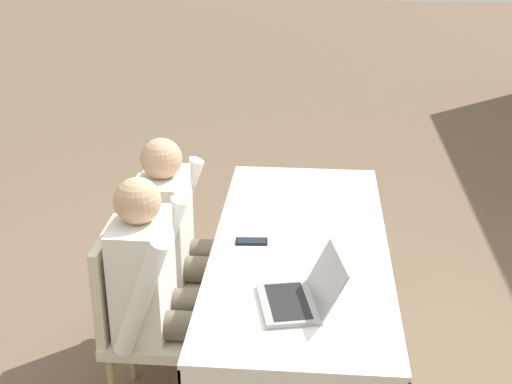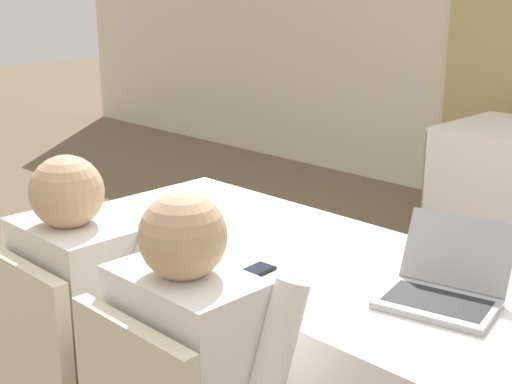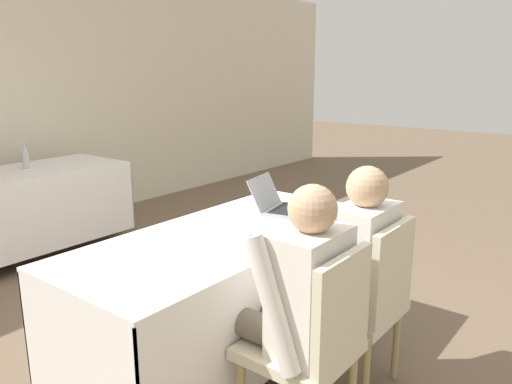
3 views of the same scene
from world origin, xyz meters
name	(u,v)px [view 3 (image 3 of 3)]	position (x,y,z in m)	size (l,w,h in m)	color
ground_plane	(228,359)	(0.00, 0.00, 0.00)	(24.00, 24.00, 0.00)	brown
conference_table_near	(226,265)	(0.00, 0.00, 0.57)	(1.84, 0.79, 0.75)	white
conference_table_far	(15,193)	(0.09, 2.46, 0.57)	(1.84, 0.79, 0.75)	white
laptop	(280,205)	(0.51, 0.01, 0.79)	(0.36, 0.36, 0.21)	#99999E
cell_phone	(260,240)	(0.01, -0.22, 0.76)	(0.08, 0.15, 0.01)	black
paper_beside_laptop	(220,233)	(-0.03, 0.01, 0.75)	(0.28, 0.34, 0.00)	white
paper_centre_table	(273,229)	(0.20, -0.16, 0.75)	(0.32, 0.36, 0.00)	white
paper_left_edge	(158,246)	(-0.36, 0.12, 0.75)	(0.29, 0.35, 0.00)	white
water_bottle	(25,158)	(0.26, 2.53, 0.85)	(0.06, 0.06, 0.21)	#B7B7C1
chair_near_left	(314,340)	(-0.24, -0.70, 0.49)	(0.44, 0.44, 0.89)	tan
chair_near_right	(366,299)	(0.24, -0.70, 0.49)	(0.44, 0.44, 0.89)	tan
person_checkered_shirt	(295,298)	(-0.24, -0.60, 0.65)	(0.50, 0.52, 1.15)	#665B4C
person_white_shirt	(349,264)	(0.24, -0.60, 0.65)	(0.50, 0.52, 1.15)	#665B4C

